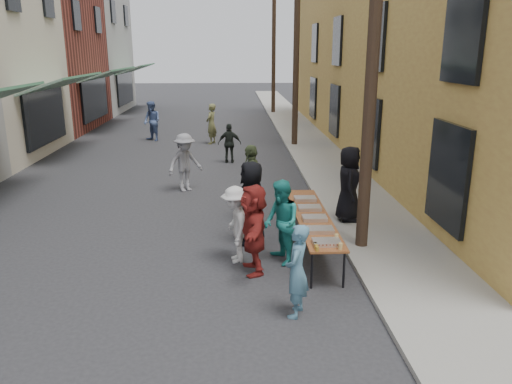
{
  "coord_description": "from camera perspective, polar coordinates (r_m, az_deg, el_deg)",
  "views": [
    {
      "loc": [
        1.57,
        -6.9,
        4.13
      ],
      "look_at": [
        2.03,
        3.03,
        1.3
      ],
      "focal_mm": 35.0,
      "sensor_mm": 36.0,
      "label": 1
    }
  ],
  "objects": [
    {
      "name": "guest_front_c",
      "position": [
        9.89,
        2.9,
        -3.5
      ],
      "size": [
        0.85,
        0.97,
        1.7
      ],
      "primitive_type": "imported",
      "rotation": [
        0.0,
        0.0,
        -1.29
      ],
      "color": "teal",
      "rests_on": "ground"
    },
    {
      "name": "catering_tray_foil_b",
      "position": [
        9.73,
        7.37,
        -4.32
      ],
      "size": [
        0.5,
        0.33,
        0.08
      ],
      "primitive_type": "cube",
      "color": "#B2B2B7",
      "rests_on": "serving_table"
    },
    {
      "name": "sidewalk",
      "position": [
        22.54,
        6.18,
        5.37
      ],
      "size": [
        2.2,
        60.0,
        0.1
      ],
      "primitive_type": "cube",
      "color": "gray",
      "rests_on": "ground"
    },
    {
      "name": "condiment_jar_c",
      "position": [
        9.01,
        6.79,
        -5.99
      ],
      "size": [
        0.07,
        0.07,
        0.08
      ],
      "primitive_type": "cylinder",
      "color": "#A57F26",
      "rests_on": "serving_table"
    },
    {
      "name": "passerby_right",
      "position": [
        22.93,
        -5.12,
        7.76
      ],
      "size": [
        0.65,
        0.78,
        1.82
      ],
      "primitive_type": "imported",
      "rotation": [
        0.0,
        0.0,
        4.33
      ],
      "color": "olive",
      "rests_on": "ground"
    },
    {
      "name": "utility_pole_mid",
      "position": [
        22.07,
        4.65,
        16.81
      ],
      "size": [
        0.26,
        0.26,
        9.0
      ],
      "primitive_type": "cylinder",
      "color": "#2D2116",
      "rests_on": "ground"
    },
    {
      "name": "guest_front_a",
      "position": [
        10.89,
        -0.53,
        -1.23
      ],
      "size": [
        0.7,
        0.97,
        1.85
      ],
      "primitive_type": "imported",
      "rotation": [
        0.0,
        0.0,
        -1.45
      ],
      "color": "black",
      "rests_on": "ground"
    },
    {
      "name": "ground",
      "position": [
        8.19,
        -13.81,
        -14.89
      ],
      "size": [
        120.0,
        120.0,
        0.0
      ],
      "primitive_type": "plane",
      "color": "#28282B",
      "rests_on": "ground"
    },
    {
      "name": "building_ochre",
      "position": [
        22.98,
        22.89,
        16.88
      ],
      "size": [
        10.0,
        28.0,
        10.0
      ],
      "primitive_type": "cube",
      "color": "#AF833E",
      "rests_on": "ground"
    },
    {
      "name": "guest_front_b",
      "position": [
        8.0,
        4.69,
        -8.97
      ],
      "size": [
        0.54,
        0.66,
        1.54
      ],
      "primitive_type": "imported",
      "rotation": [
        0.0,
        0.0,
        -1.92
      ],
      "color": "teal",
      "rests_on": "ground"
    },
    {
      "name": "guest_front_d",
      "position": [
        9.98,
        -2.34,
        -3.72
      ],
      "size": [
        0.71,
        1.08,
        1.56
      ],
      "primitive_type": "imported",
      "rotation": [
        0.0,
        0.0,
        -1.44
      ],
      "color": "silver",
      "rests_on": "ground"
    },
    {
      "name": "serving_table",
      "position": [
        10.69,
        6.44,
        -2.86
      ],
      "size": [
        0.7,
        4.0,
        0.75
      ],
      "color": "maroon",
      "rests_on": "ground"
    },
    {
      "name": "utility_pole_near",
      "position": [
        10.27,
        13.38,
        17.55
      ],
      "size": [
        0.26,
        0.26,
        9.0
      ],
      "primitive_type": "cylinder",
      "color": "#2D2116",
      "rests_on": "ground"
    },
    {
      "name": "passerby_far",
      "position": [
        24.11,
        -11.8,
        7.93
      ],
      "size": [
        1.14,
        1.13,
        1.85
      ],
      "primitive_type": "imported",
      "rotation": [
        0.0,
        0.0,
        5.52
      ],
      "color": "#4F6699",
      "rests_on": "ground"
    },
    {
      "name": "catering_tray_foil_d",
      "position": [
        11.04,
        6.14,
        -1.81
      ],
      "size": [
        0.5,
        0.33,
        0.08
      ],
      "primitive_type": "cube",
      "color": "#B2B2B7",
      "rests_on": "serving_table"
    },
    {
      "name": "passerby_mid",
      "position": [
        18.92,
        -3.04,
        5.57
      ],
      "size": [
        0.89,
        0.4,
        1.49
      ],
      "primitive_type": "imported",
      "rotation": [
        0.0,
        0.0,
        3.1
      ],
      "color": "black",
      "rests_on": "ground"
    },
    {
      "name": "condiment_jar_b",
      "position": [
        8.91,
        6.89,
        -6.23
      ],
      "size": [
        0.07,
        0.07,
        0.08
      ],
      "primitive_type": "cylinder",
      "color": "#A57F26",
      "rests_on": "serving_table"
    },
    {
      "name": "passerby_left",
      "position": [
        15.16,
        -8.13,
        3.35
      ],
      "size": [
        1.3,
        1.19,
        1.76
      ],
      "primitive_type": "imported",
      "rotation": [
        0.0,
        0.0,
        0.63
      ],
      "color": "gray",
      "rests_on": "ground"
    },
    {
      "name": "guest_queue_back",
      "position": [
        9.47,
        -0.29,
        -4.22
      ],
      "size": [
        0.68,
        1.66,
        1.75
      ],
      "primitive_type": "imported",
      "rotation": [
        0.0,
        0.0,
        -1.47
      ],
      "color": "maroon",
      "rests_on": "ground"
    },
    {
      "name": "utility_pole_far",
      "position": [
        34.01,
        2.04,
        16.51
      ],
      "size": [
        0.26,
        0.26,
        9.0
      ],
      "primitive_type": "cylinder",
      "color": "#2D2116",
      "rests_on": "ground"
    },
    {
      "name": "catering_tray_buns_end",
      "position": [
        11.7,
        5.63,
        -0.77
      ],
      "size": [
        0.5,
        0.33,
        0.08
      ],
      "primitive_type": "cube",
      "color": "tan",
      "rests_on": "serving_table"
    },
    {
      "name": "catering_tray_buns",
      "position": [
        10.38,
        6.71,
        -2.99
      ],
      "size": [
        0.5,
        0.33,
        0.08
      ],
      "primitive_type": "cube",
      "color": "tan",
      "rests_on": "serving_table"
    },
    {
      "name": "server",
      "position": [
        12.27,
        10.56,
        0.93
      ],
      "size": [
        0.74,
        0.99,
        1.84
      ],
      "primitive_type": "imported",
      "rotation": [
        0.0,
        0.0,
        1.38
      ],
      "color": "black",
      "rests_on": "sidewalk"
    },
    {
      "name": "guest_front_e",
      "position": [
        12.43,
        -0.53,
        1.11
      ],
      "size": [
        0.56,
        1.16,
        1.91
      ],
      "primitive_type": "imported",
      "rotation": [
        0.0,
        0.0,
        -1.66
      ],
      "color": "#44522F",
      "rests_on": "ground"
    },
    {
      "name": "catering_tray_sausage",
      "position": [
        9.13,
        8.06,
        -5.72
      ],
      "size": [
        0.5,
        0.33,
        0.08
      ],
      "primitive_type": "cube",
      "color": "maroon",
      "rests_on": "serving_table"
    },
    {
      "name": "cup_stack",
      "position": [
        8.94,
        9.62,
        -6.15
      ],
      "size": [
        0.08,
        0.08,
        0.12
      ],
      "primitive_type": "cylinder",
      "color": "tan",
      "rests_on": "serving_table"
    },
    {
      "name": "condiment_jar_a",
      "position": [
        8.82,
        7.0,
        -6.48
      ],
      "size": [
        0.07,
        0.07,
        0.08
      ],
      "primitive_type": "cylinder",
      "color": "#A57F26",
      "rests_on": "serving_table"
    }
  ]
}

